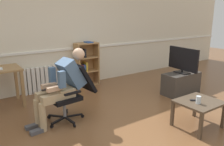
# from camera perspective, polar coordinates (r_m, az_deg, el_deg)

# --- Properties ---
(ground_plane) EXTENTS (18.00, 18.00, 0.00)m
(ground_plane) POSITION_cam_1_polar(r_m,az_deg,el_deg) (3.63, 5.89, -14.00)
(ground_plane) COLOR brown
(back_wall) EXTENTS (12.00, 0.13, 2.70)m
(back_wall) POSITION_cam_1_polar(r_m,az_deg,el_deg) (5.47, -12.32, 10.35)
(back_wall) COLOR beige
(back_wall) RESTS_ON ground_plane
(computer_mouse) EXTENTS (0.06, 0.10, 0.03)m
(computer_mouse) POSITION_cam_1_polar(r_m,az_deg,el_deg) (4.56, -26.35, 0.97)
(computer_mouse) COLOR white
(computer_mouse) RESTS_ON computer_desk
(bookshelf) EXTENTS (0.57, 0.29, 1.08)m
(bookshelf) POSITION_cam_1_polar(r_m,az_deg,el_deg) (5.60, -6.72, 2.03)
(bookshelf) COLOR #AD7F4C
(bookshelf) RESTS_ON ground_plane
(radiator) EXTENTS (0.86, 0.08, 0.59)m
(radiator) POSITION_cam_1_polar(r_m,az_deg,el_deg) (5.35, -17.21, -1.57)
(radiator) COLOR white
(radiator) RESTS_ON ground_plane
(office_chair) EXTENTS (0.86, 0.62, 0.95)m
(office_chair) POSITION_cam_1_polar(r_m,az_deg,el_deg) (3.83, -9.99, -4.10)
(office_chair) COLOR black
(office_chair) RESTS_ON ground_plane
(person_seated) EXTENTS (1.05, 0.42, 1.20)m
(person_seated) POSITION_cam_1_polar(r_m,az_deg,el_deg) (3.70, -12.52, -2.79)
(person_seated) COLOR tan
(person_seated) RESTS_ON ground_plane
(tv_stand) EXTENTS (0.88, 0.41, 0.48)m
(tv_stand) POSITION_cam_1_polar(r_m,az_deg,el_deg) (5.26, 17.07, -2.49)
(tv_stand) COLOR #3D3833
(tv_stand) RESTS_ON ground_plane
(tv_screen) EXTENTS (0.22, 0.80, 0.56)m
(tv_screen) POSITION_cam_1_polar(r_m,az_deg,el_deg) (5.13, 17.53, 3.18)
(tv_screen) COLOR black
(tv_screen) RESTS_ON tv_stand
(coffee_table) EXTENTS (0.65, 0.57, 0.43)m
(coffee_table) POSITION_cam_1_polar(r_m,az_deg,el_deg) (3.78, 21.11, -7.51)
(coffee_table) COLOR #4C3D2D
(coffee_table) RESTS_ON ground_plane
(drinking_glass) EXTENTS (0.07, 0.07, 0.12)m
(drinking_glass) POSITION_cam_1_polar(r_m,az_deg,el_deg) (3.64, 21.03, -6.36)
(drinking_glass) COLOR silver
(drinking_glass) RESTS_ON coffee_table
(spare_remote) EXTENTS (0.14, 0.12, 0.02)m
(spare_remote) POSITION_cam_1_polar(r_m,az_deg,el_deg) (3.74, 20.27, -6.49)
(spare_remote) COLOR black
(spare_remote) RESTS_ON coffee_table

